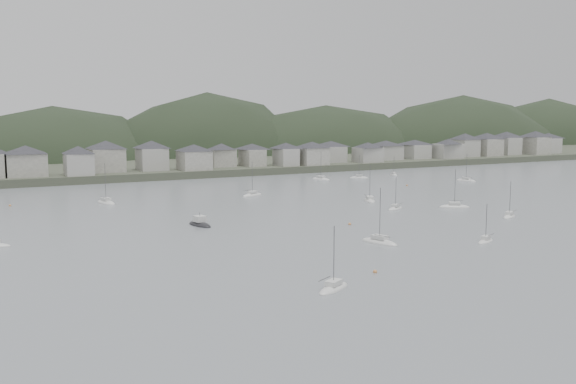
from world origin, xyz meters
TOP-DOWN VIEW (x-y plane):
  - ground at (0.00, 0.00)m, footprint 900.00×900.00m
  - far_shore_land at (0.00, 295.00)m, footprint 900.00×250.00m
  - forested_ridge at (4.83, 269.40)m, footprint 851.55×103.94m
  - waterfront_town at (50.59, 183.34)m, footprint 451.48×28.46m
  - moored_fleet at (-4.14, 70.12)m, footprint 267.13×173.20m
  - motor_launch_far at (-25.30, 71.04)m, footprint 4.71×8.79m
  - mooring_buoys at (18.24, 74.22)m, footprint 156.98×109.26m

SIDE VIEW (x-z plane):
  - forested_ridge at x=4.83m, z-range -62.57..40.00m
  - ground at x=0.00m, z-range 0.00..0.00m
  - mooring_buoys at x=18.24m, z-range -0.20..0.50m
  - moored_fleet at x=-4.14m, z-range -6.61..6.96m
  - motor_launch_far at x=-25.30m, z-range -1.70..2.28m
  - far_shore_land at x=0.00m, z-range 0.00..3.00m
  - waterfront_town at x=50.59m, z-range 2.20..15.12m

